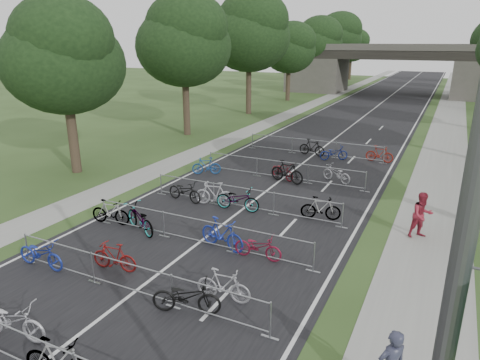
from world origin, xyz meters
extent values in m
cube|color=black|center=(0.00, 50.00, 0.01)|extent=(11.00, 140.00, 0.01)
cube|color=gray|center=(8.00, 50.00, 0.01)|extent=(3.00, 140.00, 0.01)
cube|color=gray|center=(-7.50, 50.00, 0.01)|extent=(2.00, 140.00, 0.01)
cube|color=silver|center=(0.00, 50.00, 0.00)|extent=(0.12, 140.00, 0.00)
cube|color=#4A4842|center=(-11.50, 65.00, 2.50)|extent=(8.00, 8.00, 5.00)
cube|color=black|center=(0.00, 65.00, 5.60)|extent=(30.00, 8.00, 1.20)
cube|color=#4A4842|center=(0.00, 61.20, 6.60)|extent=(30.00, 0.40, 0.90)
cube|color=#4A4842|center=(0.00, 68.80, 6.60)|extent=(30.00, 0.40, 0.90)
cylinder|color=#33261C|center=(-11.50, 16.00, 2.10)|extent=(0.56, 0.56, 4.20)
ellipsoid|color=black|center=(-11.50, 16.00, 6.22)|extent=(6.72, 6.72, 5.51)
sphere|color=black|center=(-10.90, 15.50, 7.56)|extent=(5.38, 5.38, 5.38)
sphere|color=black|center=(-12.00, 16.50, 5.38)|extent=(4.37, 4.37, 4.37)
cylinder|color=#33261C|center=(-11.50, 28.00, 2.36)|extent=(0.56, 0.56, 4.72)
ellipsoid|color=black|center=(-11.50, 28.00, 6.99)|extent=(7.56, 7.56, 6.20)
sphere|color=black|center=(-10.90, 27.50, 8.50)|extent=(6.05, 6.05, 6.05)
sphere|color=black|center=(-12.00, 28.50, 6.05)|extent=(4.91, 4.91, 4.91)
cylinder|color=#33261C|center=(-11.50, 40.00, 2.62)|extent=(0.56, 0.56, 5.25)
ellipsoid|color=black|center=(-11.50, 40.00, 7.77)|extent=(8.40, 8.40, 6.89)
sphere|color=black|center=(-10.90, 39.50, 9.45)|extent=(6.72, 6.72, 6.72)
sphere|color=black|center=(-12.00, 40.50, 6.72)|extent=(5.46, 5.46, 5.46)
cylinder|color=#33261C|center=(-11.50, 52.00, 2.10)|extent=(0.56, 0.56, 4.20)
ellipsoid|color=black|center=(-11.50, 52.00, 6.22)|extent=(6.72, 6.72, 5.51)
sphere|color=black|center=(-10.90, 51.50, 7.56)|extent=(5.38, 5.38, 5.38)
sphere|color=black|center=(-12.00, 52.50, 5.38)|extent=(4.37, 4.37, 4.37)
cylinder|color=#33261C|center=(-11.50, 64.00, 2.36)|extent=(0.56, 0.56, 4.72)
ellipsoid|color=black|center=(-11.50, 64.00, 6.99)|extent=(7.56, 7.56, 6.20)
sphere|color=black|center=(-10.90, 63.50, 8.50)|extent=(6.05, 6.05, 6.05)
sphere|color=black|center=(-12.00, 64.50, 6.05)|extent=(4.91, 4.91, 4.91)
cylinder|color=#33261C|center=(-11.50, 76.00, 2.62)|extent=(0.56, 0.56, 5.25)
ellipsoid|color=black|center=(-11.50, 76.00, 7.77)|extent=(8.40, 8.40, 6.89)
sphere|color=black|center=(-10.90, 75.50, 9.45)|extent=(6.72, 6.72, 6.72)
sphere|color=black|center=(-12.00, 76.50, 6.72)|extent=(5.46, 5.46, 5.46)
cylinder|color=#33261C|center=(-11.50, 88.00, 2.10)|extent=(0.56, 0.56, 4.20)
ellipsoid|color=black|center=(-11.50, 88.00, 6.22)|extent=(6.72, 6.72, 5.51)
sphere|color=black|center=(-10.90, 87.50, 7.56)|extent=(5.38, 5.38, 5.38)
sphere|color=black|center=(-12.00, 88.50, 5.38)|extent=(4.37, 4.37, 4.37)
cylinder|color=gray|center=(0.00, 3.60, 1.05)|extent=(9.20, 0.04, 0.04)
cylinder|color=gray|center=(0.00, 7.20, 1.05)|extent=(9.20, 0.04, 0.04)
cylinder|color=gray|center=(0.00, 7.20, 0.18)|extent=(9.20, 0.04, 0.04)
cylinder|color=gray|center=(-4.60, 7.20, 0.55)|extent=(0.05, 0.05, 1.10)
cube|color=gray|center=(-4.60, 7.20, 0.01)|extent=(0.50, 0.08, 0.03)
cylinder|color=gray|center=(-1.53, 7.20, 0.55)|extent=(0.05, 0.05, 1.10)
cube|color=gray|center=(-1.53, 7.20, 0.01)|extent=(0.50, 0.08, 0.03)
cylinder|color=gray|center=(1.53, 7.20, 0.55)|extent=(0.05, 0.05, 1.10)
cube|color=gray|center=(1.53, 7.20, 0.01)|extent=(0.50, 0.08, 0.03)
cylinder|color=gray|center=(4.60, 7.20, 0.55)|extent=(0.05, 0.05, 1.10)
cube|color=gray|center=(4.60, 7.20, 0.01)|extent=(0.50, 0.08, 0.03)
cylinder|color=gray|center=(0.00, 11.00, 1.05)|extent=(9.20, 0.04, 0.04)
cylinder|color=gray|center=(0.00, 11.00, 0.18)|extent=(9.20, 0.04, 0.04)
cylinder|color=gray|center=(-4.60, 11.00, 0.55)|extent=(0.05, 0.05, 1.10)
cube|color=gray|center=(-4.60, 11.00, 0.01)|extent=(0.50, 0.08, 0.03)
cylinder|color=gray|center=(-1.53, 11.00, 0.55)|extent=(0.05, 0.05, 1.10)
cube|color=gray|center=(-1.53, 11.00, 0.01)|extent=(0.50, 0.08, 0.03)
cylinder|color=gray|center=(1.53, 11.00, 0.55)|extent=(0.05, 0.05, 1.10)
cube|color=gray|center=(1.53, 11.00, 0.01)|extent=(0.50, 0.08, 0.03)
cylinder|color=gray|center=(4.60, 11.00, 0.55)|extent=(0.05, 0.05, 1.10)
cube|color=gray|center=(4.60, 11.00, 0.01)|extent=(0.50, 0.08, 0.03)
cylinder|color=gray|center=(0.00, 15.00, 1.05)|extent=(9.20, 0.04, 0.04)
cylinder|color=gray|center=(0.00, 15.00, 0.18)|extent=(9.20, 0.04, 0.04)
cylinder|color=gray|center=(-4.60, 15.00, 0.55)|extent=(0.05, 0.05, 1.10)
cube|color=gray|center=(-4.60, 15.00, 0.01)|extent=(0.50, 0.08, 0.03)
cylinder|color=gray|center=(-1.53, 15.00, 0.55)|extent=(0.05, 0.05, 1.10)
cube|color=gray|center=(-1.53, 15.00, 0.01)|extent=(0.50, 0.08, 0.03)
cylinder|color=gray|center=(1.53, 15.00, 0.55)|extent=(0.05, 0.05, 1.10)
cube|color=gray|center=(1.53, 15.00, 0.01)|extent=(0.50, 0.08, 0.03)
cylinder|color=gray|center=(4.60, 15.00, 0.55)|extent=(0.05, 0.05, 1.10)
cube|color=gray|center=(4.60, 15.00, 0.01)|extent=(0.50, 0.08, 0.03)
cylinder|color=gray|center=(0.00, 20.00, 1.05)|extent=(9.20, 0.04, 0.04)
cylinder|color=gray|center=(0.00, 20.00, 0.18)|extent=(9.20, 0.04, 0.04)
cylinder|color=gray|center=(-4.60, 20.00, 0.55)|extent=(0.05, 0.05, 1.10)
cube|color=gray|center=(-4.60, 20.00, 0.01)|extent=(0.50, 0.08, 0.03)
cylinder|color=gray|center=(-1.53, 20.00, 0.55)|extent=(0.05, 0.05, 1.10)
cube|color=gray|center=(-1.53, 20.00, 0.01)|extent=(0.50, 0.08, 0.03)
cylinder|color=gray|center=(1.53, 20.00, 0.55)|extent=(0.05, 0.05, 1.10)
cube|color=gray|center=(1.53, 20.00, 0.01)|extent=(0.50, 0.08, 0.03)
cylinder|color=gray|center=(4.60, 20.00, 0.55)|extent=(0.05, 0.05, 1.10)
cube|color=gray|center=(4.60, 20.00, 0.01)|extent=(0.50, 0.08, 0.03)
cylinder|color=gray|center=(0.00, 26.00, 1.05)|extent=(9.20, 0.04, 0.04)
cylinder|color=gray|center=(0.00, 26.00, 0.18)|extent=(9.20, 0.04, 0.04)
cylinder|color=gray|center=(-4.60, 26.00, 0.55)|extent=(0.05, 0.05, 1.10)
cube|color=gray|center=(-4.60, 26.00, 0.01)|extent=(0.50, 0.08, 0.03)
cylinder|color=gray|center=(-1.53, 26.00, 0.55)|extent=(0.05, 0.05, 1.10)
cube|color=gray|center=(-1.53, 26.00, 0.01)|extent=(0.50, 0.08, 0.03)
cylinder|color=gray|center=(1.53, 26.00, 0.55)|extent=(0.05, 0.05, 1.10)
cube|color=gray|center=(1.53, 26.00, 0.01)|extent=(0.50, 0.08, 0.03)
cylinder|color=gray|center=(4.60, 26.00, 0.55)|extent=(0.05, 0.05, 1.10)
cube|color=gray|center=(4.60, 26.00, 0.01)|extent=(0.50, 0.08, 0.03)
imported|color=#B7B6BE|center=(-1.42, 4.24, 0.54)|extent=(2.13, 1.05, 1.07)
imported|color=gray|center=(0.84, 3.74, 0.54)|extent=(1.87, 0.88, 1.08)
imported|color=navy|center=(-3.85, 7.14, 0.52)|extent=(1.99, 0.74, 1.04)
imported|color=maroon|center=(-1.46, 8.10, 0.51)|extent=(1.73, 0.68, 1.01)
imported|color=black|center=(2.04, 7.16, 0.53)|extent=(2.13, 1.31, 1.06)
imported|color=#A2A1A9|center=(2.69, 8.16, 0.52)|extent=(1.76, 0.66, 1.03)
imported|color=gray|center=(-4.30, 11.02, 0.54)|extent=(1.85, 0.78, 1.08)
imported|color=gray|center=(-2.68, 10.94, 0.57)|extent=(2.28, 1.61, 1.14)
imported|color=#1C2F9A|center=(1.04, 11.11, 0.60)|extent=(2.08, 0.95, 1.21)
imported|color=maroon|center=(2.55, 11.00, 0.47)|extent=(1.81, 0.70, 0.94)
imported|color=black|center=(-2.99, 14.72, 0.52)|extent=(2.07, 0.98, 1.05)
imported|color=#B0B1B9|center=(-1.44, 14.90, 0.57)|extent=(1.97, 0.94, 1.14)
imported|color=gray|center=(-0.15, 14.78, 0.55)|extent=(2.15, 0.90, 1.10)
imported|color=gray|center=(3.55, 15.45, 0.52)|extent=(1.80, 0.89, 1.04)
imported|color=navy|center=(-4.30, 18.99, 0.51)|extent=(1.72, 1.20, 1.01)
imported|color=maroon|center=(0.00, 20.12, 0.48)|extent=(1.89, 1.44, 0.95)
imported|color=black|center=(0.43, 19.64, 0.61)|extent=(2.12, 0.99, 1.23)
imported|color=silver|center=(2.85, 20.94, 0.48)|extent=(1.92, 1.30, 0.95)
imported|color=black|center=(-0.09, 25.91, 0.56)|extent=(1.93, 0.80, 1.12)
imported|color=navy|center=(1.55, 25.38, 0.48)|extent=(1.91, 1.52, 0.97)
imported|color=maroon|center=(4.30, 26.22, 0.52)|extent=(1.77, 0.59, 1.05)
imported|color=maroon|center=(7.58, 15.48, 0.93)|extent=(1.15, 1.11, 1.86)
camera|label=1|loc=(8.06, -1.56, 7.44)|focal=32.00mm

